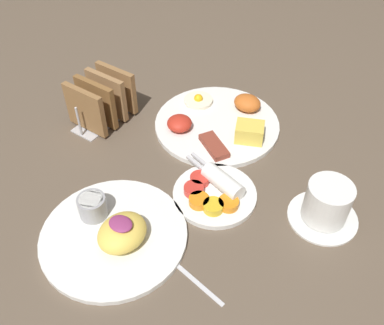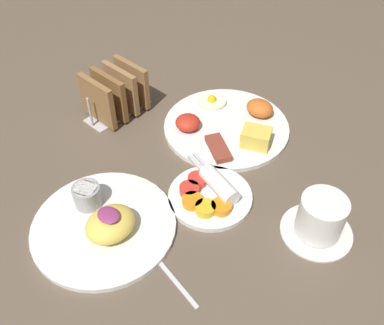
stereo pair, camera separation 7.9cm
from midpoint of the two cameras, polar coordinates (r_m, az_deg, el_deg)
ground_plane at (r=0.81m, az=-4.13°, el=-1.73°), size 3.00×3.00×0.00m
plate_breakfast at (r=0.91m, az=7.36°, el=4.87°), size 0.26×0.26×0.05m
plate_condiments at (r=0.76m, az=5.38°, el=-4.37°), size 0.16×0.15×0.04m
plate_foreground at (r=0.73m, az=-8.63°, el=-8.01°), size 0.24×0.24×0.06m
toast_rack at (r=0.94m, az=-7.78°, el=8.99°), size 0.10×0.15×0.10m
coffee_cup at (r=0.74m, az=19.74°, el=-7.26°), size 0.12×0.12×0.08m
teaspoon at (r=0.68m, az=-0.52°, el=-13.78°), size 0.13×0.03×0.01m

